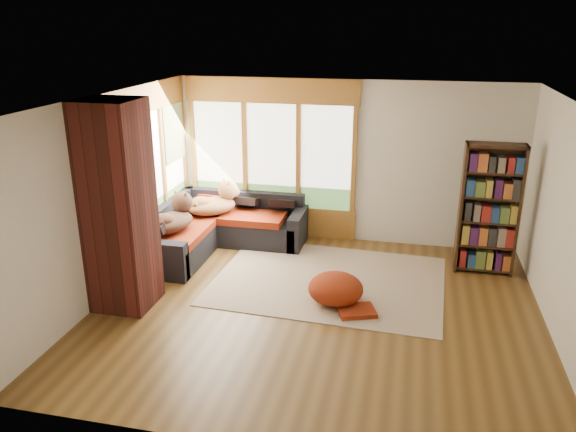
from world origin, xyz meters
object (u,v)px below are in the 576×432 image
at_px(dog_tan, 215,198).
at_px(dog_brindle, 173,213).
at_px(pouf, 336,288).
at_px(sectional_sofa, 214,229).
at_px(bookshelf, 489,210).
at_px(area_rug, 329,280).
at_px(brick_chimney, 119,207).

distance_m(dog_tan, dog_brindle, 0.91).
xyz_separation_m(pouf, dog_tan, (-2.17, 1.62, 0.56)).
bearing_deg(sectional_sofa, bookshelf, -2.38).
height_order(area_rug, dog_brindle, dog_brindle).
bearing_deg(dog_brindle, dog_tan, -8.75).
bearing_deg(sectional_sofa, brick_chimney, -104.05).
xyz_separation_m(bookshelf, dog_brindle, (-4.47, -0.62, -0.17)).
bearing_deg(brick_chimney, dog_brindle, 87.19).
bearing_deg(dog_brindle, sectional_sofa, -15.28).
relative_size(brick_chimney, sectional_sofa, 1.18).
bearing_deg(pouf, brick_chimney, -166.98).
relative_size(bookshelf, dog_brindle, 2.03).
bearing_deg(dog_tan, sectional_sofa, -125.01).
bearing_deg(bookshelf, brick_chimney, -156.19).
bearing_deg(bookshelf, pouf, -144.15).
bearing_deg(sectional_sofa, dog_tan, 94.95).
height_order(brick_chimney, area_rug, brick_chimney).
bearing_deg(brick_chimney, pouf, 13.02).
bearing_deg(area_rug, pouf, -73.74).
bearing_deg(pouf, dog_tan, 143.34).
relative_size(area_rug, dog_brindle, 3.38).
relative_size(bookshelf, pouf, 2.64).
xyz_separation_m(dog_tan, dog_brindle, (-0.36, -0.83, -0.00)).
relative_size(pouf, dog_tan, 0.77).
bearing_deg(brick_chimney, dog_tan, 79.14).
xyz_separation_m(brick_chimney, sectional_sofa, (0.45, 2.05, -1.00)).
bearing_deg(pouf, bookshelf, 35.85).
bearing_deg(sectional_sofa, pouf, -35.63).
distance_m(area_rug, dog_brindle, 2.48).
xyz_separation_m(sectional_sofa, bookshelf, (4.09, -0.04, 0.64)).
relative_size(sectional_sofa, bookshelf, 1.17).
bearing_deg(area_rug, bookshelf, 20.51).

